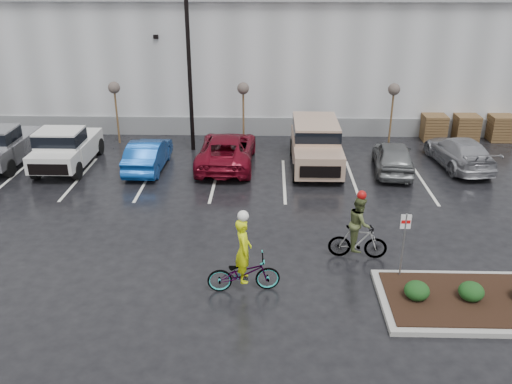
{
  "coord_description": "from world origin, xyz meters",
  "views": [
    {
      "loc": [
        -0.13,
        -13.81,
        8.93
      ],
      "look_at": [
        -0.61,
        3.72,
        1.3
      ],
      "focal_mm": 38.0,
      "sensor_mm": 36.0,
      "label": 1
    }
  ],
  "objects_px": {
    "car_red": "(227,150)",
    "fire_lane_sign": "(404,238)",
    "car_blue": "(148,154)",
    "car_grey": "(393,156)",
    "pickup_silver": "(5,143)",
    "car_far_silver": "(459,152)",
    "pickup_white": "(69,145)",
    "sapling_mid": "(243,92)",
    "pallet_stack_a": "(433,127)",
    "cyclist_hivis": "(244,267)",
    "pallet_stack_b": "(466,127)",
    "sapling_east": "(394,93)",
    "sapling_west": "(114,91)",
    "cyclist_olive": "(358,234)",
    "suv_tan": "(316,146)",
    "lamppost": "(188,33)",
    "pallet_stack_c": "(500,128)"
  },
  "relations": [
    {
      "from": "cyclist_olive",
      "to": "sapling_mid",
      "type": "bearing_deg",
      "value": 25.06
    },
    {
      "from": "sapling_mid",
      "to": "pickup_white",
      "type": "xyz_separation_m",
      "value": [
        -7.92,
        -3.31,
        -1.75
      ]
    },
    {
      "from": "pallet_stack_c",
      "to": "car_blue",
      "type": "xyz_separation_m",
      "value": [
        -17.67,
        -4.73,
        0.01
      ]
    },
    {
      "from": "pallet_stack_b",
      "to": "pickup_silver",
      "type": "bearing_deg",
      "value": -169.77
    },
    {
      "from": "pallet_stack_a",
      "to": "cyclist_hivis",
      "type": "xyz_separation_m",
      "value": [
        -9.35,
        -14.46,
        0.11
      ]
    },
    {
      "from": "lamppost",
      "to": "sapling_east",
      "type": "distance_m",
      "value": 10.48
    },
    {
      "from": "sapling_east",
      "to": "pickup_white",
      "type": "distance_m",
      "value": 15.87
    },
    {
      "from": "car_red",
      "to": "cyclist_olive",
      "type": "distance_m",
      "value": 9.65
    },
    {
      "from": "fire_lane_sign",
      "to": "pickup_white",
      "type": "distance_m",
      "value": 16.28
    },
    {
      "from": "car_red",
      "to": "sapling_west",
      "type": "bearing_deg",
      "value": -26.89
    },
    {
      "from": "pickup_white",
      "to": "cyclist_olive",
      "type": "distance_m",
      "value": 14.63
    },
    {
      "from": "car_grey",
      "to": "pickup_silver",
      "type": "bearing_deg",
      "value": 4.17
    },
    {
      "from": "cyclist_hivis",
      "to": "sapling_east",
      "type": "bearing_deg",
      "value": -33.61
    },
    {
      "from": "sapling_east",
      "to": "car_far_silver",
      "type": "relative_size",
      "value": 0.68
    },
    {
      "from": "sapling_mid",
      "to": "fire_lane_sign",
      "type": "height_order",
      "value": "sapling_mid"
    },
    {
      "from": "lamppost",
      "to": "car_red",
      "type": "height_order",
      "value": "lamppost"
    },
    {
      "from": "fire_lane_sign",
      "to": "car_grey",
      "type": "distance_m",
      "value": 9.24
    },
    {
      "from": "pallet_stack_b",
      "to": "pallet_stack_c",
      "type": "height_order",
      "value": "same"
    },
    {
      "from": "lamppost",
      "to": "suv_tan",
      "type": "bearing_deg",
      "value": -21.41
    },
    {
      "from": "sapling_mid",
      "to": "car_far_silver",
      "type": "distance_m",
      "value": 10.72
    },
    {
      "from": "sapling_east",
      "to": "suv_tan",
      "type": "height_order",
      "value": "sapling_east"
    },
    {
      "from": "car_blue",
      "to": "car_grey",
      "type": "relative_size",
      "value": 1.02
    },
    {
      "from": "pallet_stack_b",
      "to": "pickup_white",
      "type": "distance_m",
      "value": 20.09
    },
    {
      "from": "sapling_east",
      "to": "car_grey",
      "type": "bearing_deg",
      "value": -98.95
    },
    {
      "from": "car_far_silver",
      "to": "sapling_mid",
      "type": "bearing_deg",
      "value": -22.9
    },
    {
      "from": "sapling_west",
      "to": "car_blue",
      "type": "height_order",
      "value": "sapling_west"
    },
    {
      "from": "sapling_mid",
      "to": "car_grey",
      "type": "height_order",
      "value": "sapling_mid"
    },
    {
      "from": "car_red",
      "to": "car_grey",
      "type": "xyz_separation_m",
      "value": [
        7.54,
        -0.58,
        -0.04
      ]
    },
    {
      "from": "pallet_stack_b",
      "to": "cyclist_hivis",
      "type": "relative_size",
      "value": 0.53
    },
    {
      "from": "car_grey",
      "to": "pickup_white",
      "type": "bearing_deg",
      "value": 4.58
    },
    {
      "from": "fire_lane_sign",
      "to": "suv_tan",
      "type": "xyz_separation_m",
      "value": [
        -1.83,
        9.46,
        -0.38
      ]
    },
    {
      "from": "pallet_stack_a",
      "to": "pickup_silver",
      "type": "bearing_deg",
      "value": -168.96
    },
    {
      "from": "pallet_stack_a",
      "to": "cyclist_olive",
      "type": "height_order",
      "value": "cyclist_olive"
    },
    {
      "from": "car_far_silver",
      "to": "suv_tan",
      "type": "bearing_deg",
      "value": -3.38
    },
    {
      "from": "car_grey",
      "to": "cyclist_olive",
      "type": "bearing_deg",
      "value": 77.03
    },
    {
      "from": "car_red",
      "to": "suv_tan",
      "type": "height_order",
      "value": "suv_tan"
    },
    {
      "from": "sapling_mid",
      "to": "car_blue",
      "type": "bearing_deg",
      "value": -138.2
    },
    {
      "from": "sapling_mid",
      "to": "pickup_white",
      "type": "height_order",
      "value": "sapling_mid"
    },
    {
      "from": "fire_lane_sign",
      "to": "cyclist_hivis",
      "type": "height_order",
      "value": "cyclist_hivis"
    },
    {
      "from": "car_red",
      "to": "fire_lane_sign",
      "type": "bearing_deg",
      "value": 122.92
    },
    {
      "from": "sapling_east",
      "to": "car_grey",
      "type": "relative_size",
      "value": 0.78
    },
    {
      "from": "car_red",
      "to": "car_far_silver",
      "type": "height_order",
      "value": "car_red"
    },
    {
      "from": "fire_lane_sign",
      "to": "sapling_east",
      "type": "bearing_deg",
      "value": 80.25
    },
    {
      "from": "pallet_stack_a",
      "to": "car_blue",
      "type": "relative_size",
      "value": 0.32
    },
    {
      "from": "pallet_stack_a",
      "to": "pallet_stack_c",
      "type": "distance_m",
      "value": 3.5
    },
    {
      "from": "sapling_mid",
      "to": "cyclist_hivis",
      "type": "xyz_separation_m",
      "value": [
        0.65,
        -13.46,
        -1.95
      ]
    },
    {
      "from": "pickup_silver",
      "to": "car_far_silver",
      "type": "height_order",
      "value": "pickup_silver"
    },
    {
      "from": "pickup_white",
      "to": "sapling_mid",
      "type": "bearing_deg",
      "value": 22.71
    },
    {
      "from": "pallet_stack_a",
      "to": "car_blue",
      "type": "height_order",
      "value": "car_blue"
    },
    {
      "from": "fire_lane_sign",
      "to": "car_red",
      "type": "relative_size",
      "value": 0.41
    }
  ]
}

